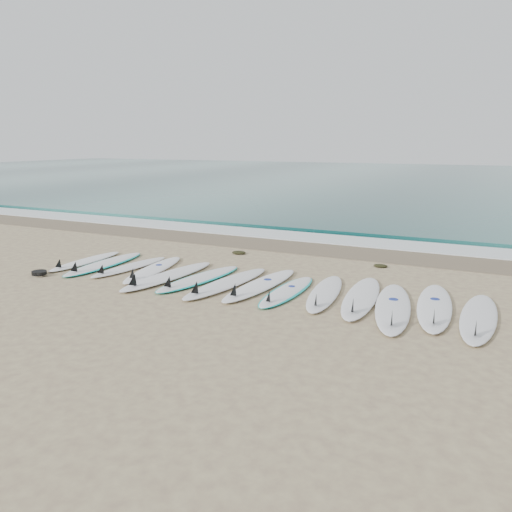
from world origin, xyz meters
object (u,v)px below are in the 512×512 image
at_px(surfboard_0, 84,261).
at_px(surfboard_13, 479,318).
at_px(leash_coil, 40,273).
at_px(surfboard_7, 259,285).

distance_m(surfboard_0, surfboard_13, 8.79).
bearing_deg(leash_coil, surfboard_13, 6.52).
bearing_deg(surfboard_13, leash_coil, -172.45).
bearing_deg(surfboard_13, surfboard_7, 178.56).
relative_size(surfboard_0, surfboard_13, 0.84).
bearing_deg(leash_coil, surfboard_0, 85.78).
height_order(surfboard_0, surfboard_7, surfboard_7).
height_order(surfboard_0, leash_coil, surfboard_0).
relative_size(surfboard_0, leash_coil, 5.02).
distance_m(surfboard_0, leash_coil, 1.25).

